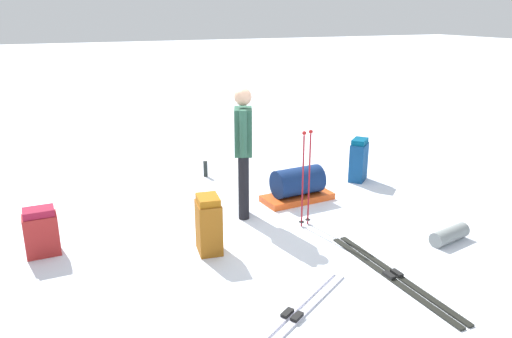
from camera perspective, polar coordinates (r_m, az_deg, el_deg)
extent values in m
plane|color=white|center=(6.53, 0.00, -5.86)|extent=(80.00, 80.00, 0.00)
cylinder|color=black|center=(6.42, -1.43, -2.19)|extent=(0.14, 0.14, 0.85)
cylinder|color=black|center=(6.61, -1.43, -1.60)|extent=(0.14, 0.14, 0.85)
cube|color=#25503D|center=(6.31, -1.48, 4.33)|extent=(0.33, 0.40, 0.60)
cylinder|color=#25503D|center=(6.07, -1.48, 4.08)|extent=(0.09, 0.09, 0.58)
cylinder|color=#25503D|center=(6.54, -1.48, 5.07)|extent=(0.09, 0.09, 0.58)
sphere|color=tan|center=(6.22, -1.51, 8.27)|extent=(0.22, 0.22, 0.22)
cube|color=black|center=(5.43, 15.83, -11.62)|extent=(0.13, 1.94, 0.02)
cube|color=black|center=(5.42, 15.86, -11.39)|extent=(0.07, 0.14, 0.03)
cube|color=black|center=(5.38, 15.00, -11.89)|extent=(0.13, 1.94, 0.02)
cube|color=black|center=(5.36, 15.03, -11.66)|extent=(0.07, 0.14, 0.03)
cube|color=silver|center=(4.64, 3.60, -16.39)|extent=(1.57, 1.03, 0.02)
cube|color=black|center=(4.63, 3.61, -16.14)|extent=(0.15, 0.13, 0.03)
cube|color=silver|center=(4.60, 4.72, -16.76)|extent=(1.57, 1.03, 0.02)
cube|color=black|center=(4.59, 4.72, -16.51)|extent=(0.15, 0.13, 0.03)
cube|color=#905214|center=(5.63, -5.43, -6.69)|extent=(0.30, 0.38, 0.59)
cube|color=#9D5A10|center=(5.50, -5.53, -3.53)|extent=(0.27, 0.34, 0.08)
cube|color=maroon|center=(6.06, -23.37, -6.95)|extent=(0.37, 0.27, 0.47)
cube|color=maroon|center=(5.95, -23.69, -4.55)|extent=(0.33, 0.24, 0.08)
cube|color=navy|center=(8.09, 11.68, 0.77)|extent=(0.41, 0.40, 0.61)
cube|color=navy|center=(8.00, 11.83, 3.12)|extent=(0.37, 0.36, 0.08)
cylinder|color=maroon|center=(6.23, 6.11, -1.29)|extent=(0.02, 0.02, 1.18)
sphere|color=#A51919|center=(6.06, 6.30, 4.28)|extent=(0.05, 0.05, 0.05)
cylinder|color=black|center=(6.42, 5.96, -5.79)|extent=(0.07, 0.07, 0.01)
cylinder|color=maroon|center=(6.15, 5.38, -1.51)|extent=(0.02, 0.02, 1.18)
sphere|color=#A51919|center=(5.98, 5.55, 4.13)|extent=(0.05, 0.05, 0.05)
cylinder|color=black|center=(6.35, 5.24, -6.06)|extent=(0.07, 0.07, 0.01)
cube|color=#DD4F1B|center=(7.19, 4.76, -3.26)|extent=(1.05, 0.53, 0.09)
cylinder|color=navy|center=(7.10, 4.81, -1.41)|extent=(0.74, 0.46, 0.40)
cylinder|color=gray|center=(6.33, 21.31, -7.05)|extent=(0.58, 0.29, 0.18)
cylinder|color=black|center=(8.20, -5.81, 0.02)|extent=(0.07, 0.07, 0.26)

